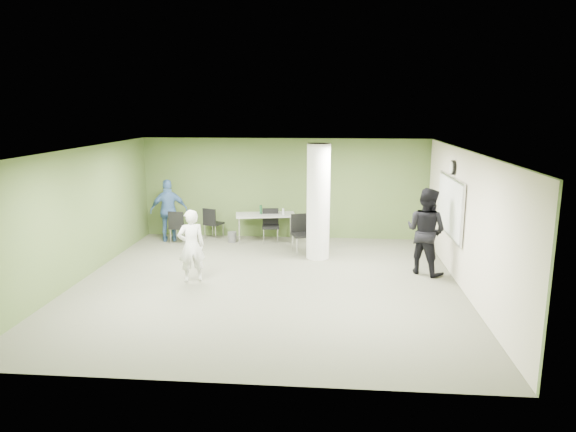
# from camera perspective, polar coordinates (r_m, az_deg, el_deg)

# --- Properties ---
(floor) EXTENTS (8.00, 8.00, 0.00)m
(floor) POSITION_cam_1_polar(r_m,az_deg,el_deg) (10.88, -2.33, -7.52)
(floor) COLOR #4B4D3D
(floor) RESTS_ON ground
(ceiling) EXTENTS (8.00, 8.00, 0.00)m
(ceiling) POSITION_cam_1_polar(r_m,az_deg,el_deg) (10.29, -2.46, 7.35)
(ceiling) COLOR white
(ceiling) RESTS_ON wall_back
(wall_back) EXTENTS (8.00, 2.80, 0.02)m
(wall_back) POSITION_cam_1_polar(r_m,az_deg,el_deg) (14.41, -0.38, 3.08)
(wall_back) COLOR #4B602D
(wall_back) RESTS_ON floor
(wall_left) EXTENTS (0.02, 8.00, 2.80)m
(wall_left) POSITION_cam_1_polar(r_m,az_deg,el_deg) (11.69, -22.23, 0.09)
(wall_left) COLOR #4B602D
(wall_left) RESTS_ON floor
(wall_right_cream) EXTENTS (0.02, 8.00, 2.80)m
(wall_right_cream) POSITION_cam_1_polar(r_m,az_deg,el_deg) (10.75, 19.26, -0.66)
(wall_right_cream) COLOR beige
(wall_right_cream) RESTS_ON floor
(column) EXTENTS (0.56, 0.56, 2.80)m
(column) POSITION_cam_1_polar(r_m,az_deg,el_deg) (12.38, 3.38, 1.58)
(column) COLOR silver
(column) RESTS_ON floor
(whiteboard) EXTENTS (0.05, 2.30, 1.30)m
(whiteboard) POSITION_cam_1_polar(r_m,az_deg,el_deg) (11.86, 17.54, 1.07)
(whiteboard) COLOR silver
(whiteboard) RESTS_ON wall_right_cream
(wall_clock) EXTENTS (0.06, 0.32, 0.32)m
(wall_clock) POSITION_cam_1_polar(r_m,az_deg,el_deg) (11.74, 17.81, 5.15)
(wall_clock) COLOR black
(wall_clock) RESTS_ON wall_right_cream
(folding_table) EXTENTS (1.71, 0.99, 1.02)m
(folding_table) POSITION_cam_1_polar(r_m,az_deg,el_deg) (14.07, -2.50, 0.02)
(folding_table) COLOR #9C9C96
(folding_table) RESTS_ON floor
(wastebasket) EXTENTS (0.24, 0.24, 0.28)m
(wastebasket) POSITION_cam_1_polar(r_m,az_deg,el_deg) (14.19, -6.22, -2.33)
(wastebasket) COLOR #4C4C4C
(wastebasket) RESTS_ON floor
(chair_back_left) EXTENTS (0.50, 0.50, 0.91)m
(chair_back_left) POSITION_cam_1_polar(r_m,az_deg,el_deg) (14.15, -12.12, -0.95)
(chair_back_left) COLOR black
(chair_back_left) RESTS_ON floor
(chair_back_right) EXTENTS (0.58, 0.58, 0.89)m
(chair_back_right) POSITION_cam_1_polar(r_m,az_deg,el_deg) (14.48, -8.44, -0.56)
(chair_back_right) COLOR black
(chair_back_right) RESTS_ON floor
(chair_table_left) EXTENTS (0.51, 0.51, 0.92)m
(chair_table_left) POSITION_cam_1_polar(r_m,az_deg,el_deg) (14.03, -1.95, -0.76)
(chair_table_left) COLOR black
(chair_table_left) RESTS_ON floor
(chair_table_right) EXTENTS (0.62, 0.62, 0.98)m
(chair_table_right) POSITION_cam_1_polar(r_m,az_deg,el_deg) (13.02, 1.49, -1.60)
(chair_table_right) COLOR black
(chair_table_right) RESTS_ON floor
(woman_white) EXTENTS (0.67, 0.58, 1.56)m
(woman_white) POSITION_cam_1_polar(r_m,az_deg,el_deg) (10.97, -10.69, -3.29)
(woman_white) COLOR silver
(woman_white) RESTS_ON floor
(man_black) EXTENTS (1.19, 1.15, 1.92)m
(man_black) POSITION_cam_1_polar(r_m,az_deg,el_deg) (11.69, 15.07, -1.63)
(man_black) COLOR black
(man_black) RESTS_ON floor
(man_blue) EXTENTS (1.08, 0.69, 1.72)m
(man_blue) POSITION_cam_1_polar(r_m,az_deg,el_deg) (14.43, -13.09, 0.59)
(man_blue) COLOR #3A5D90
(man_blue) RESTS_ON floor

